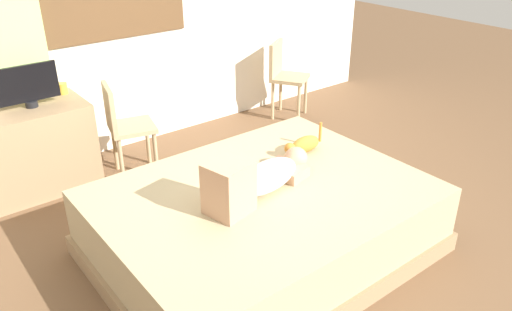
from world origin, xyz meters
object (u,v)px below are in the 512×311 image
Objects in this scene: tv_monitor at (28,86)px; chair_spare at (284,73)px; bed at (262,222)px; chair_by_desk at (123,123)px; person_lying at (258,178)px; desk at (36,149)px; cup at (63,88)px; cat at (304,145)px.

tv_monitor reaches higher than chair_spare.
bed is 2.57× the size of chair_by_desk.
bed is at bearing -81.47° from chair_by_desk.
tv_monitor is (-0.85, 1.91, 0.30)m from person_lying.
tv_monitor is at bearing 115.28° from bed.
desk is 1.05× the size of chair_by_desk.
desk is 0.75m from chair_by_desk.
cup is 0.11× the size of chair_spare.
desk is at bearing 114.97° from person_lying.
chair_by_desk is at bearing -21.92° from tv_monitor.
tv_monitor is 0.56× the size of chair_spare.
cat is 0.42× the size of chair_spare.
person_lying is 1.09× the size of chair_spare.
desk is 0.57m from cup.
cat is 0.75× the size of tv_monitor.
cat is 0.40× the size of desk.
person_lying is 1.66m from chair_by_desk.
desk is 1.05× the size of chair_spare.
bed is 2.59m from chair_spare.
desk is 0.55m from tv_monitor.
chair_by_desk is (0.34, -0.42, -0.28)m from cup.
person_lying reaches higher than bed.
chair_by_desk is at bearing 121.41° from cat.
cat is at bearing -47.75° from tv_monitor.
tv_monitor reaches higher than chair_by_desk.
chair_by_desk is 2.05m from chair_spare.
person_lying is 2.12m from desk.
chair_spare reaches higher than cat.
chair_by_desk is at bearing 96.74° from person_lying.
desk is at bearing 179.01° from chair_spare.
tv_monitor is 2.72m from chair_spare.
bed is 2.35× the size of person_lying.
cup is at bearing 129.19° from chair_by_desk.
cat is at bearing -46.94° from desk.
bed is 2.57× the size of chair_spare.
cup is (-0.58, 2.05, 0.54)m from bed.
chair_by_desk and chair_spare have the same top height.
desk is at bearing 180.00° from tv_monitor.
bed is at bearing -134.16° from chair_spare.
person_lying reaches higher than desk.
chair_by_desk reaches higher than cat.
chair_spare is at bearing -1.01° from tv_monitor.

